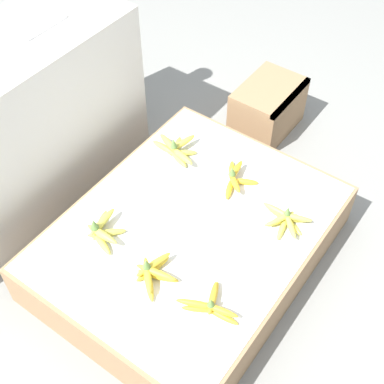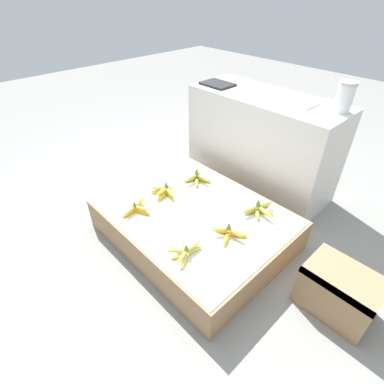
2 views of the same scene
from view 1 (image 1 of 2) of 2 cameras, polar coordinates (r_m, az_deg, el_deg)
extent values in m
plane|color=gray|center=(2.35, -0.17, -7.01)|extent=(10.00, 10.00, 0.00)
cube|color=#997551|center=(2.26, -0.17, -5.42)|extent=(1.19, 0.94, 0.22)
cube|color=silver|center=(2.17, -0.18, -3.66)|extent=(1.16, 0.91, 0.00)
cube|color=beige|center=(2.45, -18.50, 6.33)|extent=(1.20, 0.48, 0.77)
cube|color=#997551|center=(2.86, 8.04, 8.86)|extent=(0.37, 0.27, 0.27)
cube|color=brown|center=(2.75, 10.51, 9.82)|extent=(0.37, 0.02, 0.02)
ellipsoid|color=gold|center=(1.94, 3.13, -13.02)|extent=(0.03, 0.14, 0.02)
ellipsoid|color=gold|center=(1.97, 2.32, -11.19)|extent=(0.14, 0.07, 0.02)
ellipsoid|color=gold|center=(1.95, 0.95, -12.38)|extent=(0.09, 0.13, 0.02)
ellipsoid|color=gold|center=(1.92, 2.98, -12.46)|extent=(0.05, 0.14, 0.02)
ellipsoid|color=gold|center=(1.95, 2.20, -11.23)|extent=(0.13, 0.08, 0.02)
ellipsoid|color=gold|center=(1.93, 0.32, -11.81)|extent=(0.08, 0.13, 0.02)
cone|color=#5B7F3D|center=(1.90, 2.03, -11.66)|extent=(0.03, 0.03, 0.04)
ellipsoid|color=#DBCC4C|center=(2.22, 9.15, -2.31)|extent=(0.04, 0.13, 0.02)
ellipsoid|color=#DBCC4C|center=(2.20, 9.30, -3.09)|extent=(0.12, 0.09, 0.02)
ellipsoid|color=#DBCC4C|center=(2.18, 9.63, -3.80)|extent=(0.13, 0.05, 0.02)
ellipsoid|color=#DBCC4C|center=(2.20, 10.48, -3.39)|extent=(0.07, 0.13, 0.02)
ellipsoid|color=#DBCC4C|center=(2.22, 11.01, -2.89)|extent=(0.09, 0.12, 0.02)
ellipsoid|color=#DBCC4C|center=(2.20, 9.09, -1.97)|extent=(0.03, 0.13, 0.02)
ellipsoid|color=#DBCC4C|center=(2.18, 9.48, -2.80)|extent=(0.13, 0.07, 0.02)
ellipsoid|color=#DBCC4C|center=(2.16, 10.45, -3.55)|extent=(0.11, 0.11, 0.02)
ellipsoid|color=#DBCC4C|center=(2.19, 11.00, -2.68)|extent=(0.07, 0.13, 0.02)
cone|color=#5B7F3D|center=(2.17, 10.18, -1.97)|extent=(0.03, 0.03, 0.04)
ellipsoid|color=gold|center=(2.01, -4.62, -9.65)|extent=(0.13, 0.14, 0.03)
ellipsoid|color=gold|center=(2.02, -3.63, -8.92)|extent=(0.08, 0.16, 0.03)
ellipsoid|color=gold|center=(2.04, -4.19, -8.18)|extent=(0.16, 0.06, 0.03)
ellipsoid|color=gold|center=(1.99, -4.76, -8.84)|extent=(0.13, 0.13, 0.03)
ellipsoid|color=gold|center=(2.00, -3.89, -8.56)|extent=(0.06, 0.16, 0.03)
ellipsoid|color=gold|center=(2.02, -4.12, -7.71)|extent=(0.16, 0.06, 0.03)
cone|color=#5B7F3D|center=(1.98, -4.91, -7.62)|extent=(0.03, 0.03, 0.04)
ellipsoid|color=gold|center=(2.28, 4.00, 0.31)|extent=(0.12, 0.07, 0.03)
ellipsoid|color=gold|center=(2.32, 5.64, 1.10)|extent=(0.08, 0.12, 0.03)
ellipsoid|color=gold|center=(2.36, 4.26, 2.28)|extent=(0.11, 0.08, 0.03)
ellipsoid|color=gold|center=(2.28, 4.57, 1.01)|extent=(0.09, 0.11, 0.03)
ellipsoid|color=gold|center=(2.33, 4.72, 2.41)|extent=(0.12, 0.04, 0.03)
cone|color=#5B7F3D|center=(2.27, 4.31, 2.28)|extent=(0.03, 0.03, 0.04)
ellipsoid|color=gold|center=(2.14, -9.71, -5.19)|extent=(0.08, 0.15, 0.03)
ellipsoid|color=gold|center=(2.16, -9.08, -4.34)|extent=(0.13, 0.13, 0.03)
ellipsoid|color=gold|center=(2.18, -9.77, -3.50)|extent=(0.15, 0.09, 0.03)
ellipsoid|color=gold|center=(2.12, -9.59, -4.46)|extent=(0.03, 0.15, 0.03)
ellipsoid|color=gold|center=(2.16, -9.50, -3.11)|extent=(0.16, 0.04, 0.03)
cone|color=#5B7F3D|center=(2.11, -10.43, -3.37)|extent=(0.04, 0.04, 0.05)
ellipsoid|color=gold|center=(2.41, -1.48, 3.62)|extent=(0.07, 0.13, 0.03)
ellipsoid|color=gold|center=(2.43, -1.01, 4.18)|extent=(0.10, 0.12, 0.03)
ellipsoid|color=gold|center=(2.46, -1.67, 4.88)|extent=(0.13, 0.08, 0.03)
ellipsoid|color=gold|center=(2.46, -3.04, 4.78)|extent=(0.04, 0.13, 0.03)
ellipsoid|color=gold|center=(2.37, -1.02, 3.83)|extent=(0.06, 0.13, 0.03)
ellipsoid|color=gold|center=(2.44, -0.84, 5.35)|extent=(0.13, 0.05, 0.03)
ellipsoid|color=gold|center=(2.44, -2.59, 5.32)|extent=(0.07, 0.13, 0.03)
cone|color=#5B7F3D|center=(2.38, -1.99, 5.26)|extent=(0.03, 0.03, 0.05)
cube|color=white|center=(2.35, -16.65, 17.09)|extent=(0.22, 0.17, 0.02)
camera|label=2|loc=(2.24, 47.06, 23.78)|focal=28.00mm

